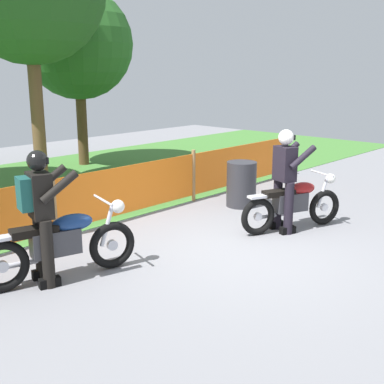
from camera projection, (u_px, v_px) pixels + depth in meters
ground at (241, 250)px, 7.43m from camera, size 24.00×24.00×0.02m
grass_verge at (38, 188)px, 11.22m from camera, size 24.00×6.57×0.01m
barrier_fence at (133, 188)px, 8.92m from camera, size 9.72×0.08×1.05m
tree_near_right at (78, 44)px, 13.24m from camera, size 2.94×2.94×4.74m
motorcycle_lead at (61, 244)px, 6.29m from camera, size 2.02×0.79×0.98m
motorcycle_trailing at (293, 203)px, 8.27m from camera, size 1.85×0.91×0.92m
rider_lead at (40, 210)px, 6.06m from camera, size 0.76×0.65×1.69m
rider_trailing at (285, 177)px, 8.08m from camera, size 0.69×0.68×1.69m
oil_drum at (241, 184)px, 9.69m from camera, size 0.58×0.58×0.88m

